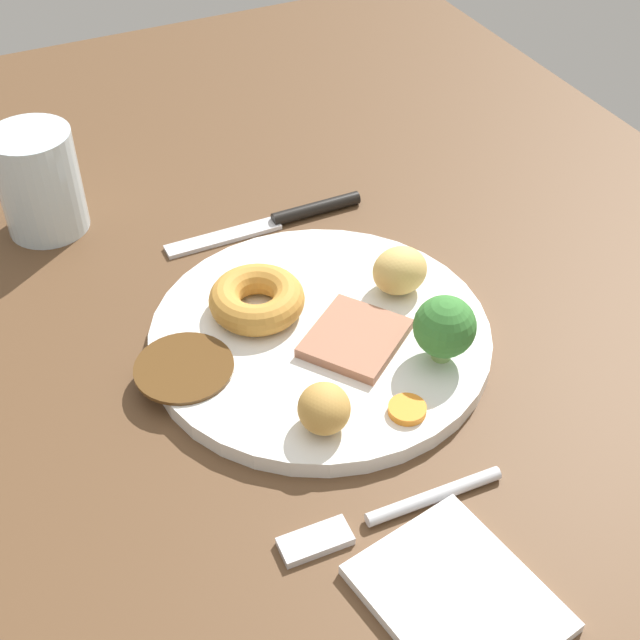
% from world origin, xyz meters
% --- Properties ---
extents(dining_table, '(1.20, 0.84, 0.04)m').
position_xyz_m(dining_table, '(0.00, 0.00, 0.02)').
color(dining_table, brown).
rests_on(dining_table, ground).
extents(dinner_plate, '(0.26, 0.26, 0.01)m').
position_xyz_m(dinner_plate, '(-0.02, 0.02, 0.04)').
color(dinner_plate, white).
rests_on(dinner_plate, dining_table).
extents(gravy_pool, '(0.07, 0.07, 0.00)m').
position_xyz_m(gravy_pool, '(-0.01, 0.12, 0.05)').
color(gravy_pool, '#563819').
rests_on(gravy_pool, dinner_plate).
extents(meat_slice_main, '(0.09, 0.10, 0.01)m').
position_xyz_m(meat_slice_main, '(-0.04, 0.00, 0.05)').
color(meat_slice_main, '#9E664C').
rests_on(meat_slice_main, dinner_plate).
extents(yorkshire_pudding, '(0.07, 0.07, 0.02)m').
position_xyz_m(yorkshire_pudding, '(0.02, 0.05, 0.06)').
color(yorkshire_pudding, '#C68938').
rests_on(yorkshire_pudding, dinner_plate).
extents(roast_potato_left, '(0.04, 0.05, 0.04)m').
position_xyz_m(roast_potato_left, '(0.00, -0.06, 0.07)').
color(roast_potato_left, '#D8B260').
rests_on(roast_potato_left, dinner_plate).
extents(roast_potato_right, '(0.05, 0.05, 0.03)m').
position_xyz_m(roast_potato_right, '(-0.10, 0.06, 0.07)').
color(roast_potato_right, '#BC8C42').
rests_on(roast_potato_right, dinner_plate).
extents(carrot_coin_front, '(0.03, 0.03, 0.01)m').
position_xyz_m(carrot_coin_front, '(-0.12, 0.00, 0.05)').
color(carrot_coin_front, orange).
rests_on(carrot_coin_front, dinner_plate).
extents(broccoli_floret, '(0.05, 0.05, 0.05)m').
position_xyz_m(broccoli_floret, '(-0.08, -0.05, 0.08)').
color(broccoli_floret, '#8CB766').
rests_on(broccoli_floret, dinner_plate).
extents(fork, '(0.02, 0.15, 0.01)m').
position_xyz_m(fork, '(-0.18, 0.05, 0.04)').
color(fork, silver).
rests_on(fork, dining_table).
extents(knife, '(0.02, 0.19, 0.01)m').
position_xyz_m(knife, '(0.14, -0.02, 0.04)').
color(knife, black).
rests_on(knife, dining_table).
extents(water_glass, '(0.07, 0.07, 0.09)m').
position_xyz_m(water_glass, '(0.23, 0.17, 0.08)').
color(water_glass, silver).
rests_on(water_glass, dining_table).
extents(folded_napkin, '(0.12, 0.11, 0.01)m').
position_xyz_m(folded_napkin, '(-0.25, 0.04, 0.04)').
color(folded_napkin, white).
rests_on(folded_napkin, dining_table).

